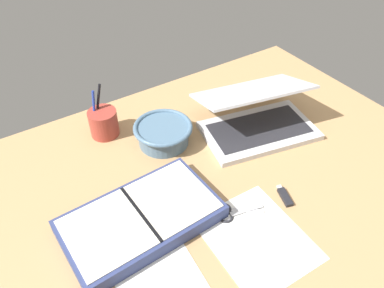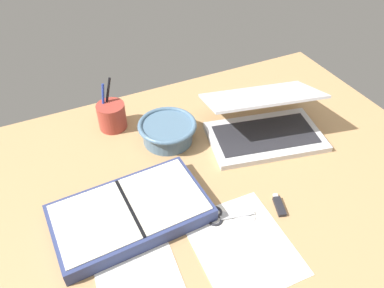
{
  "view_description": "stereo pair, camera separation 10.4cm",
  "coord_description": "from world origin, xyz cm",
  "views": [
    {
      "loc": [
        -43.26,
        -56.96,
        78.32
      ],
      "look_at": [
        -0.71,
        8.81,
        9.0
      ],
      "focal_mm": 35.0,
      "sensor_mm": 36.0,
      "label": 1
    },
    {
      "loc": [
        -34.13,
        -62.03,
        78.32
      ],
      "look_at": [
        -0.71,
        8.81,
        9.0
      ],
      "focal_mm": 35.0,
      "sensor_mm": 36.0,
      "label": 2
    }
  ],
  "objects": [
    {
      "name": "desk_top",
      "position": [
        0.0,
        0.0,
        1.0
      ],
      "size": [
        140.0,
        100.0,
        2.0
      ],
      "primitive_type": "cube",
      "color": "tan",
      "rests_on": "ground"
    },
    {
      "name": "usb_drive",
      "position": [
        12.51,
        -15.91,
        2.5
      ],
      "size": [
        3.79,
        7.34,
        1.0
      ],
      "rotation": [
        0.0,
        0.0,
        -0.32
      ],
      "color": "black",
      "rests_on": "desk_top"
    },
    {
      "name": "planner",
      "position": [
        -23.15,
        -2.98,
        4.15
      ],
      "size": [
        38.61,
        23.15,
        4.49
      ],
      "rotation": [
        0.0,
        0.0,
        0.04
      ],
      "color": "navy",
      "rests_on": "desk_top"
    },
    {
      "name": "pen_cup",
      "position": [
        -16.76,
        34.67,
        6.39
      ],
      "size": [
        8.88,
        8.88,
        16.46
      ],
      "color": "#9E382D",
      "rests_on": "desk_top"
    },
    {
      "name": "bowl",
      "position": [
        -3.26,
        20.98,
        5.67
      ],
      "size": [
        17.96,
        17.96,
        6.58
      ],
      "color": "slate",
      "rests_on": "desk_top"
    },
    {
      "name": "scissors",
      "position": [
        -2.76,
        -12.14,
        2.33
      ],
      "size": [
        11.99,
        8.59,
        0.8
      ],
      "rotation": [
        0.0,
        0.0,
        -0.44
      ],
      "color": "#B7B7BC",
      "rests_on": "desk_top"
    },
    {
      "name": "paper_sheet_front",
      "position": [
        -2.03,
        -21.7,
        2.08
      ],
      "size": [
        22.58,
        26.73,
        0.16
      ],
      "primitive_type": "cube",
      "rotation": [
        0.0,
        0.0,
        -0.03
      ],
      "color": "white",
      "rests_on": "desk_top"
    },
    {
      "name": "laptop",
      "position": [
        24.78,
        10.79,
        6.7
      ],
      "size": [
        39.53,
        33.7,
        15.36
      ],
      "rotation": [
        0.0,
        0.0,
        -0.21
      ],
      "color": "silver",
      "rests_on": "desk_top"
    }
  ]
}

